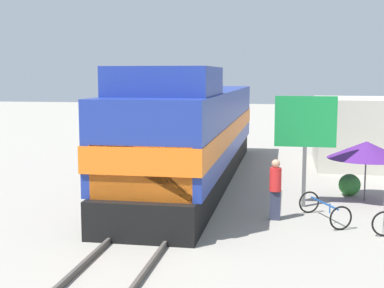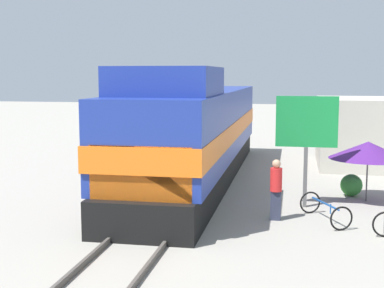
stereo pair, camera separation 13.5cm
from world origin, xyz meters
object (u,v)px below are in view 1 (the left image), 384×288
at_px(person_bystander, 275,187).
at_px(billboard_sign, 305,127).
at_px(locomotive, 193,133).
at_px(bicycle, 324,209).
at_px(vendor_umbrella, 366,150).

bearing_deg(person_bystander, billboard_sign, 63.58).
distance_m(locomotive, bicycle, 6.95).
relative_size(vendor_umbrella, bicycle, 1.26).
xyz_separation_m(vendor_umbrella, bicycle, (-1.49, -2.80, -1.36)).
height_order(vendor_umbrella, bicycle, vendor_umbrella).
bearing_deg(billboard_sign, bicycle, -71.88).
height_order(locomotive, billboard_sign, locomotive).
bearing_deg(locomotive, person_bystander, -56.68).
xyz_separation_m(person_bystander, bicycle, (1.39, 0.10, -0.62)).
bearing_deg(vendor_umbrella, bicycle, -118.04).
relative_size(billboard_sign, person_bystander, 1.99).
relative_size(locomotive, billboard_sign, 4.79).
height_order(billboard_sign, bicycle, billboard_sign).
relative_size(billboard_sign, bicycle, 1.74).
height_order(locomotive, bicycle, locomotive).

